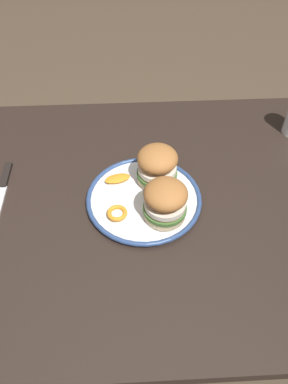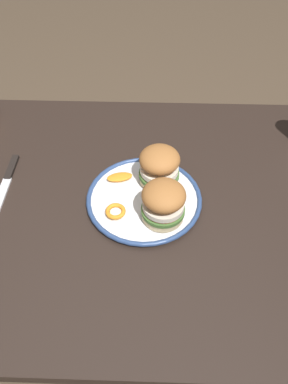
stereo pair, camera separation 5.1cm
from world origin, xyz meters
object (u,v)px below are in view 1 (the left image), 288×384
at_px(sandwich_half_right, 165,201).
at_px(table_knife, 2,189).
at_px(sandwich_half_left, 157,165).
at_px(dining_table, 126,223).
at_px(dinner_plate, 144,200).

height_order(sandwich_half_right, table_knife, sandwich_half_right).
height_order(sandwich_half_left, table_knife, sandwich_half_left).
bearing_deg(dining_table, dinner_plate, -5.54).
xyz_separation_m(dining_table, sandwich_half_left, (0.08, 0.06, 0.16)).
xyz_separation_m(sandwich_half_left, table_knife, (-0.40, -0.00, -0.07)).
distance_m(sandwich_half_right, table_knife, 0.43).
distance_m(dining_table, sandwich_half_left, 0.19).
relative_size(dinner_plate, sandwich_half_left, 2.65).
bearing_deg(sandwich_half_left, table_knife, -179.94).
relative_size(dining_table, table_knife, 6.81).
height_order(dining_table, sandwich_half_right, sandwich_half_right).
height_order(sandwich_half_left, sandwich_half_right, same).
xyz_separation_m(dining_table, sandwich_half_right, (0.09, -0.06, 0.16)).
bearing_deg(table_knife, sandwich_half_right, -15.88).
height_order(dining_table, sandwich_half_left, sandwich_half_left).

